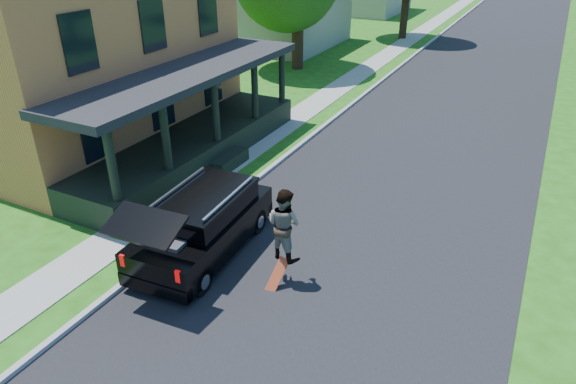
% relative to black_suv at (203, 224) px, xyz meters
% --- Properties ---
extents(ground, '(140.00, 140.00, 0.00)m').
position_rel_black_suv_xyz_m(ground, '(3.20, -1.50, -0.81)').
color(ground, '#234F0F').
rests_on(ground, ground).
extents(street, '(8.00, 120.00, 0.02)m').
position_rel_black_suv_xyz_m(street, '(3.20, 18.50, -0.81)').
color(street, black).
rests_on(street, ground).
extents(curb, '(0.15, 120.00, 0.12)m').
position_rel_black_suv_xyz_m(curb, '(-0.85, 18.50, -0.81)').
color(curb, '#969691').
rests_on(curb, ground).
extents(sidewalk, '(1.30, 120.00, 0.03)m').
position_rel_black_suv_xyz_m(sidewalk, '(-2.40, 18.50, -0.81)').
color(sidewalk, gray).
rests_on(sidewalk, ground).
extents(front_walk, '(6.50, 1.20, 0.03)m').
position_rel_black_suv_xyz_m(front_walk, '(-6.30, 4.50, -0.81)').
color(front_walk, gray).
rests_on(front_walk, ground).
extents(black_suv, '(2.02, 4.66, 2.12)m').
position_rel_black_suv_xyz_m(black_suv, '(0.00, 0.00, 0.00)').
color(black_suv, black).
rests_on(black_suv, ground).
extents(skateboarder, '(0.93, 0.79, 1.70)m').
position_rel_black_suv_xyz_m(skateboarder, '(2.22, 0.00, 0.62)').
color(skateboarder, black).
rests_on(skateboarder, ground).
extents(skateboard, '(0.42, 0.55, 0.82)m').
position_rel_black_suv_xyz_m(skateboard, '(2.24, -0.40, -0.55)').
color(skateboard, '#AD330E').
rests_on(skateboard, ground).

